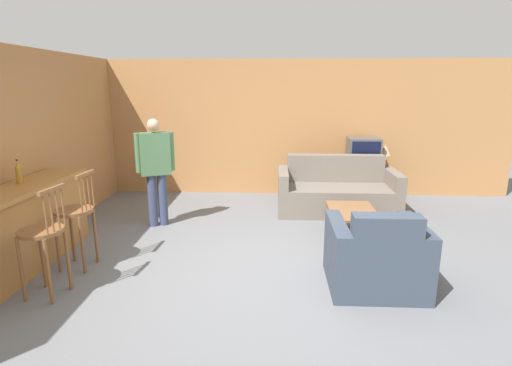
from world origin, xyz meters
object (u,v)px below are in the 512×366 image
at_px(bar_chair_near, 43,239).
at_px(couch_far, 337,193).
at_px(table_lamp, 385,151).
at_px(armchair_near, 376,258).
at_px(bottle, 19,173).
at_px(person_by_window, 156,167).
at_px(tv_unit, 361,183).
at_px(bar_chair_mid, 76,217).
at_px(coffee_table, 352,214).
at_px(tv, 363,153).

distance_m(bar_chair_near, couch_far, 4.54).
bearing_deg(table_lamp, armchair_near, -105.42).
relative_size(bottle, table_lamp, 0.67).
height_order(bar_chair_near, person_by_window, person_by_window).
bearing_deg(tv_unit, bar_chair_mid, -141.47).
bearing_deg(bar_chair_mid, coffee_table, 18.87).
bearing_deg(bottle, bar_chair_near, -49.07).
xyz_separation_m(coffee_table, table_lamp, (0.93, 1.97, 0.59)).
xyz_separation_m(couch_far, tv, (0.58, 0.77, 0.56)).
distance_m(bar_chair_near, bottle, 1.20).
height_order(bar_chair_near, tv_unit, bar_chair_near).
distance_m(bar_chair_mid, armchair_near, 3.42).
xyz_separation_m(bar_chair_near, table_lamp, (4.34, 3.81, 0.30)).
relative_size(bar_chair_mid, coffee_table, 1.23).
relative_size(couch_far, table_lamp, 4.63).
distance_m(bar_chair_near, coffee_table, 3.88).
relative_size(bar_chair_near, bar_chair_mid, 1.00).
xyz_separation_m(tv_unit, person_by_window, (-3.43, -1.64, 0.62)).
distance_m(coffee_table, tv, 2.11).
distance_m(couch_far, table_lamp, 1.38).
bearing_deg(tv, person_by_window, -154.53).
xyz_separation_m(bar_chair_mid, armchair_near, (3.39, -0.32, -0.29)).
xyz_separation_m(bar_chair_near, bottle, (-0.72, 0.83, 0.49)).
bearing_deg(bar_chair_near, bar_chair_mid, 89.99).
bearing_deg(bar_chair_near, table_lamp, 41.23).
bearing_deg(person_by_window, table_lamp, 23.14).
height_order(bottle, person_by_window, person_by_window).
bearing_deg(tv, tv_unit, 90.00).
bearing_deg(person_by_window, tv_unit, 25.51).
bearing_deg(tv, coffee_table, -105.10).
bearing_deg(tv, bar_chair_near, -136.04).
relative_size(couch_far, tv_unit, 1.88).
bearing_deg(couch_far, bar_chair_near, -138.03).
relative_size(bar_chair_mid, bottle, 4.00).
height_order(coffee_table, bottle, bottle).
xyz_separation_m(couch_far, coffee_table, (0.05, -1.20, 0.01)).
bearing_deg(bar_chair_mid, bar_chair_near, -90.01).
bearing_deg(bar_chair_near, armchair_near, 5.83).
bearing_deg(bottle, person_by_window, 47.48).
bearing_deg(person_by_window, bottle, -132.52).
xyz_separation_m(tv_unit, tv, (-0.00, -0.00, 0.58)).
relative_size(bottle, person_by_window, 0.18).
xyz_separation_m(armchair_near, coffee_table, (0.02, 1.49, 0.01)).
relative_size(coffee_table, tv, 1.63).
bearing_deg(bottle, tv, 32.56).
height_order(coffee_table, tv, tv).
bearing_deg(person_by_window, bar_chair_mid, -108.86).
xyz_separation_m(bar_chair_near, person_by_window, (0.51, 2.17, 0.30)).
bearing_deg(bar_chair_mid, couch_far, 35.06).
height_order(bar_chair_near, armchair_near, bar_chair_near).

